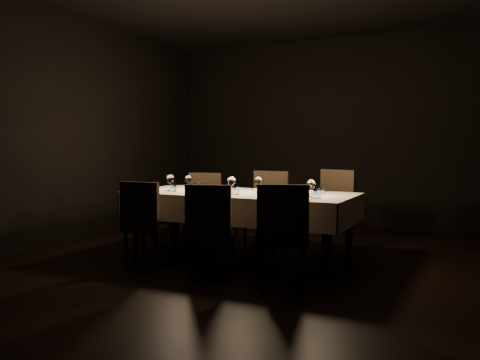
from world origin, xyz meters
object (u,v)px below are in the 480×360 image
at_px(chair_near_right, 283,231).
at_px(chair_far_right, 331,208).
at_px(chair_far_left, 203,204).
at_px(chair_near_left, 145,220).
at_px(chair_far_center, 268,206).
at_px(dining_table, 240,199).
at_px(chair_near_center, 210,226).

bearing_deg(chair_near_right, chair_far_right, -111.01).
bearing_deg(chair_far_left, chair_near_left, -100.16).
bearing_deg(chair_far_right, chair_far_center, -163.24).
bearing_deg(chair_far_center, chair_far_left, -178.47).
height_order(dining_table, chair_far_left, chair_far_left).
xyz_separation_m(chair_near_left, chair_near_center, (0.82, -0.06, 0.00)).
bearing_deg(chair_far_right, dining_table, -117.76).
relative_size(dining_table, chair_far_center, 2.63).
bearing_deg(chair_near_right, chair_far_left, -62.98).
distance_m(dining_table, chair_far_center, 0.81).
xyz_separation_m(dining_table, chair_far_center, (0.00, 0.79, -0.16)).
relative_size(chair_near_center, chair_far_left, 1.00).
height_order(chair_far_left, chair_far_center, chair_far_center).
bearing_deg(chair_near_center, chair_near_left, -21.78).
distance_m(chair_far_center, chair_far_right, 0.83).
bearing_deg(chair_near_center, chair_far_left, -75.06).
bearing_deg(chair_near_center, chair_near_right, 161.20).
distance_m(dining_table, chair_near_center, 0.83).
height_order(chair_far_center, chair_far_right, chair_far_right).
bearing_deg(chair_near_left, dining_table, -140.72).
height_order(chair_near_left, chair_far_right, chair_far_right).
bearing_deg(chair_far_left, dining_table, -55.43).
xyz_separation_m(dining_table, chair_far_right, (0.83, 0.74, -0.14)).
distance_m(dining_table, chair_near_right, 1.18).
height_order(chair_near_center, chair_near_right, chair_near_right).
bearing_deg(dining_table, chair_near_center, -84.66).
bearing_deg(chair_far_center, chair_near_right, -65.21).
relative_size(chair_near_right, chair_far_center, 0.99).
relative_size(chair_near_center, chair_far_center, 0.95).
xyz_separation_m(dining_table, chair_near_center, (0.08, -0.81, -0.18)).
xyz_separation_m(dining_table, chair_near_right, (0.83, -0.83, -0.17)).
bearing_deg(chair_far_center, chair_near_left, -118.10).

